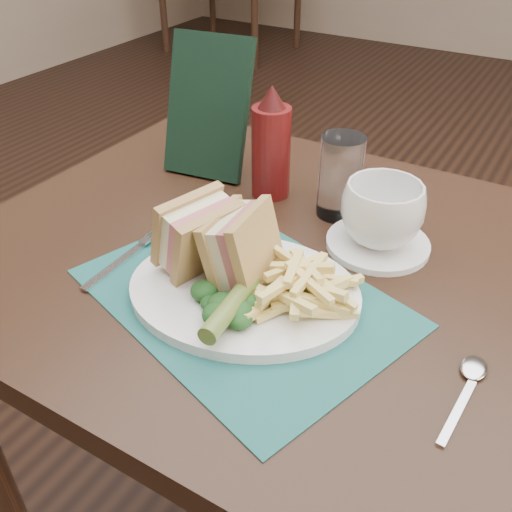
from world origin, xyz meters
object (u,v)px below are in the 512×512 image
(drinking_glass, at_px, (340,177))
(ketchup_bottle, at_px, (271,142))
(plate, at_px, (244,291))
(coffee_cup, at_px, (382,214))
(check_presenter, at_px, (208,107))
(sandwich_half_b, at_px, (227,241))
(saucer, at_px, (378,244))
(sandwich_half_a, at_px, (187,227))
(placemat, at_px, (242,297))
(table_main, at_px, (271,418))

(drinking_glass, height_order, ketchup_bottle, ketchup_bottle)
(plate, xyz_separation_m, coffee_cup, (0.11, 0.20, 0.05))
(drinking_glass, bearing_deg, check_presenter, 173.99)
(sandwich_half_b, height_order, saucer, sandwich_half_b)
(sandwich_half_b, height_order, drinking_glass, drinking_glass)
(check_presenter, bearing_deg, drinking_glass, -13.55)
(sandwich_half_a, distance_m, ketchup_bottle, 0.25)
(placemat, distance_m, saucer, 0.23)
(table_main, xyz_separation_m, placemat, (0.02, -0.12, 0.38))
(plate, xyz_separation_m, saucer, (0.11, 0.20, -0.00))
(coffee_cup, xyz_separation_m, ketchup_bottle, (-0.21, 0.06, 0.04))
(saucer, bearing_deg, drinking_glass, 147.50)
(plate, relative_size, sandwich_half_a, 2.90)
(placemat, height_order, drinking_glass, drinking_glass)
(table_main, distance_m, plate, 0.40)
(drinking_glass, bearing_deg, sandwich_half_b, -101.42)
(check_presenter, bearing_deg, placemat, -57.03)
(plate, distance_m, sandwich_half_a, 0.11)
(sandwich_half_a, height_order, ketchup_bottle, ketchup_bottle)
(sandwich_half_a, bearing_deg, saucer, 57.83)
(sandwich_half_b, relative_size, saucer, 0.67)
(table_main, bearing_deg, ketchup_bottle, 121.68)
(placemat, bearing_deg, saucer, 61.86)
(coffee_cup, bearing_deg, saucer, 0.00)
(table_main, height_order, coffee_cup, coffee_cup)
(sandwich_half_a, xyz_separation_m, coffee_cup, (0.20, 0.19, -0.01))
(plate, relative_size, drinking_glass, 2.31)
(table_main, relative_size, sandwich_half_b, 8.90)
(sandwich_half_b, distance_m, coffee_cup, 0.23)
(ketchup_bottle, bearing_deg, saucer, -15.61)
(sandwich_half_a, bearing_deg, ketchup_bottle, 108.07)
(table_main, relative_size, sandwich_half_a, 8.71)
(placemat, relative_size, drinking_glass, 3.10)
(table_main, xyz_separation_m, sandwich_half_a, (-0.07, -0.10, 0.44))
(table_main, bearing_deg, placemat, -81.31)
(table_main, bearing_deg, drinking_glass, 75.47)
(saucer, xyz_separation_m, check_presenter, (-0.35, 0.09, 0.11))
(sandwich_half_b, distance_m, check_presenter, 0.35)
(table_main, bearing_deg, sandwich_half_b, -97.09)
(sandwich_half_b, distance_m, drinking_glass, 0.25)
(table_main, height_order, sandwich_half_a, sandwich_half_a)
(sandwich_half_a, relative_size, saucer, 0.69)
(ketchup_bottle, relative_size, check_presenter, 0.78)
(table_main, relative_size, plate, 3.00)
(sandwich_half_a, xyz_separation_m, saucer, (0.20, 0.19, -0.06))
(coffee_cup, bearing_deg, sandwich_half_a, -137.19)
(placemat, bearing_deg, sandwich_half_a, 170.38)
(drinking_glass, xyz_separation_m, ketchup_bottle, (-0.12, 0.00, 0.03))
(table_main, distance_m, coffee_cup, 0.46)
(placemat, relative_size, check_presenter, 1.68)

